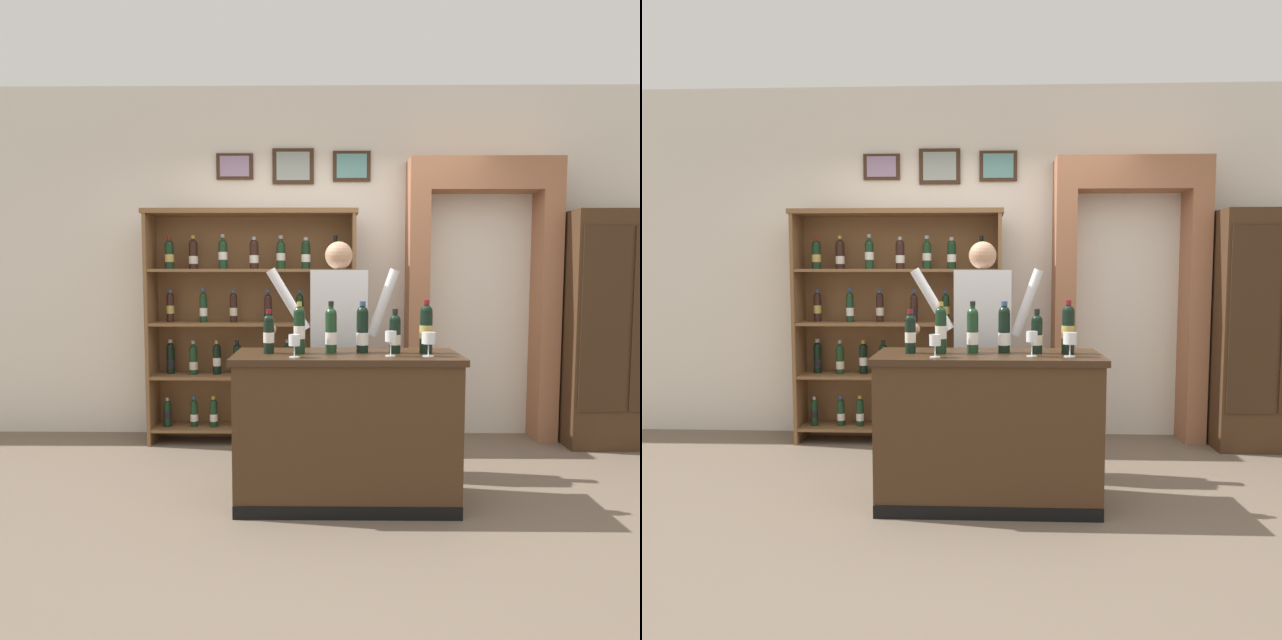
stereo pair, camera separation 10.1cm
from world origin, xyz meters
The scene contains 16 objects.
ground_plane centered at (0.00, 0.00, -0.01)m, with size 14.00×14.00×0.02m, color #6B5B4C.
back_wall centered at (0.00, 1.66, 1.54)m, with size 12.00×0.19×3.08m.
wine_shelf centered at (-0.71, 1.34, 1.04)m, with size 1.78×0.34×1.98m.
archway_doorway centered at (1.27, 1.53, 1.35)m, with size 1.29×0.45×2.42m.
side_cabinet centered at (2.35, 1.27, 0.99)m, with size 0.85×0.48×1.97m.
tasting_counter centered at (0.05, 0.00, 0.48)m, with size 1.40×0.56×0.95m.
shopkeeper centered at (0.01, 0.58, 1.04)m, with size 0.98×0.22×1.68m.
tasting_bottle_grappa centered at (-0.44, 0.00, 1.08)m, with size 0.07×0.07×0.28m.
tasting_bottle_vin_santo centered at (-0.24, 0.00, 1.11)m, with size 0.07×0.07×0.32m.
tasting_bottle_bianco centered at (-0.05, 0.04, 1.10)m, with size 0.07×0.07×0.33m.
tasting_bottle_prosecco centered at (0.15, 0.05, 1.10)m, with size 0.08×0.08×0.32m.
tasting_bottle_super_tuscan centered at (0.35, 0.02, 1.08)m, with size 0.07×0.07×0.28m.
tasting_bottle_chianti centered at (0.55, 0.02, 1.11)m, with size 0.08×0.08×0.33m.
wine_glass_spare centered at (-0.27, -0.17, 1.05)m, with size 0.07×0.07×0.14m.
wine_glass_left centered at (0.31, -0.11, 1.06)m, with size 0.07×0.07×0.15m.
wine_glass_center centered at (0.54, -0.12, 1.06)m, with size 0.08×0.08×0.15m.
Camera 1 is at (-0.08, -3.53, 1.45)m, focal length 32.05 mm.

